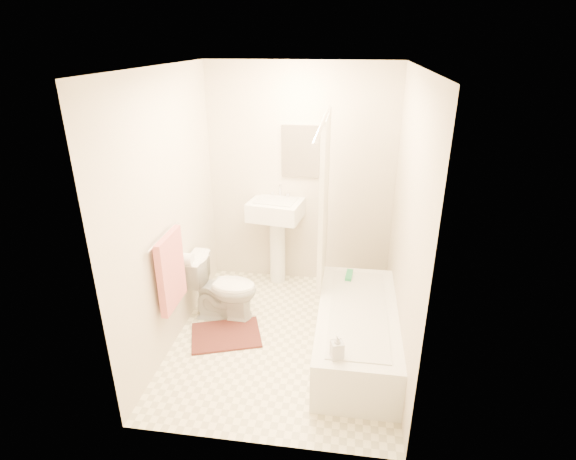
# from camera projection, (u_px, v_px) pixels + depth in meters

# --- Properties ---
(floor) EXTENTS (2.40, 2.40, 0.00)m
(floor) POSITION_uv_depth(u_px,v_px,m) (284.00, 338.00, 4.21)
(floor) COLOR beige
(floor) RESTS_ON ground
(ceiling) EXTENTS (2.40, 2.40, 0.00)m
(ceiling) POSITION_uv_depth(u_px,v_px,m) (283.00, 67.00, 3.26)
(ceiling) COLOR white
(ceiling) RESTS_ON ground
(wall_back) EXTENTS (2.00, 0.02, 2.40)m
(wall_back) POSITION_uv_depth(u_px,v_px,m) (301.00, 178.00, 4.83)
(wall_back) COLOR beige
(wall_back) RESTS_ON ground
(wall_left) EXTENTS (0.02, 2.40, 2.40)m
(wall_left) POSITION_uv_depth(u_px,v_px,m) (169.00, 214.00, 3.87)
(wall_left) COLOR beige
(wall_left) RESTS_ON ground
(wall_right) EXTENTS (0.02, 2.40, 2.40)m
(wall_right) POSITION_uv_depth(u_px,v_px,m) (407.00, 226.00, 3.61)
(wall_right) COLOR beige
(wall_right) RESTS_ON ground
(mirror) EXTENTS (0.40, 0.03, 0.55)m
(mirror) POSITION_uv_depth(u_px,v_px,m) (301.00, 151.00, 4.69)
(mirror) COLOR white
(mirror) RESTS_ON wall_back
(curtain_rod) EXTENTS (0.03, 1.70, 0.03)m
(curtain_rod) POSITION_uv_depth(u_px,v_px,m) (324.00, 121.00, 3.47)
(curtain_rod) COLOR silver
(curtain_rod) RESTS_ON wall_back
(shower_curtain) EXTENTS (0.04, 0.80, 1.55)m
(shower_curtain) POSITION_uv_depth(u_px,v_px,m) (324.00, 199.00, 4.14)
(shower_curtain) COLOR silver
(shower_curtain) RESTS_ON curtain_rod
(towel_bar) EXTENTS (0.02, 0.60, 0.02)m
(towel_bar) POSITION_uv_depth(u_px,v_px,m) (163.00, 236.00, 3.68)
(towel_bar) COLOR silver
(towel_bar) RESTS_ON wall_left
(towel) EXTENTS (0.06, 0.45, 0.66)m
(towel) POSITION_uv_depth(u_px,v_px,m) (171.00, 271.00, 3.80)
(towel) COLOR #CC7266
(towel) RESTS_ON towel_bar
(toilet_paper) EXTENTS (0.11, 0.12, 0.12)m
(toilet_paper) POSITION_uv_depth(u_px,v_px,m) (187.00, 259.00, 4.17)
(toilet_paper) COLOR white
(toilet_paper) RESTS_ON wall_left
(toilet) EXTENTS (0.68, 0.40, 0.66)m
(toilet) POSITION_uv_depth(u_px,v_px,m) (224.00, 288.00, 4.42)
(toilet) COLOR white
(toilet) RESTS_ON floor
(sink) EXTENTS (0.61, 0.52, 1.08)m
(sink) POSITION_uv_depth(u_px,v_px,m) (277.00, 238.00, 4.99)
(sink) COLOR white
(sink) RESTS_ON floor
(bathtub) EXTENTS (0.68, 1.55, 0.44)m
(bathtub) POSITION_uv_depth(u_px,v_px,m) (357.00, 332.00, 3.94)
(bathtub) COLOR white
(bathtub) RESTS_ON floor
(bath_mat) EXTENTS (0.75, 0.66, 0.02)m
(bath_mat) POSITION_uv_depth(u_px,v_px,m) (226.00, 335.00, 4.24)
(bath_mat) COLOR #50281C
(bath_mat) RESTS_ON floor
(soap_bottle) EXTENTS (0.11, 0.11, 0.20)m
(soap_bottle) POSITION_uv_depth(u_px,v_px,m) (337.00, 346.00, 3.26)
(soap_bottle) COLOR silver
(soap_bottle) RESTS_ON bathtub
(scrub_brush) EXTENTS (0.08, 0.20, 0.04)m
(scrub_brush) POSITION_uv_depth(u_px,v_px,m) (349.00, 275.00, 4.39)
(scrub_brush) COLOR #299D56
(scrub_brush) RESTS_ON bathtub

